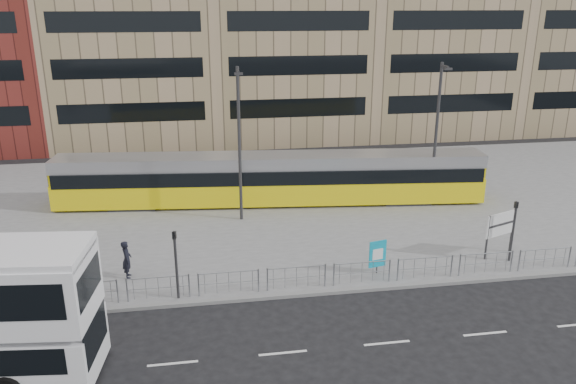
{
  "coord_description": "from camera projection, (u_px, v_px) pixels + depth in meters",
  "views": [
    {
      "loc": [
        -4.64,
        -21.49,
        12.3
      ],
      "look_at": [
        -0.19,
        6.0,
        2.84
      ],
      "focal_mm": 35.0,
      "sensor_mm": 36.0,
      "label": 1
    }
  ],
  "objects": [
    {
      "name": "tram",
      "position": [
        271.0,
        179.0,
        35.3
      ],
      "size": [
        26.82,
        5.27,
        3.15
      ],
      "rotation": [
        0.0,
        0.0,
        -0.1
      ],
      "color": "yellow",
      "rests_on": "plaza"
    },
    {
      "name": "pedestrian",
      "position": [
        127.0,
        259.0,
        25.81
      ],
      "size": [
        0.49,
        0.7,
        1.8
      ],
      "primitive_type": "imported",
      "rotation": [
        0.0,
        0.0,
        1.66
      ],
      "color": "black",
      "rests_on": "plaza"
    },
    {
      "name": "ad_panel",
      "position": [
        378.0,
        254.0,
        26.19
      ],
      "size": [
        0.87,
        0.25,
        1.64
      ],
      "rotation": [
        0.0,
        0.0,
        0.22
      ],
      "color": "#2D2D30",
      "rests_on": "plaza"
    },
    {
      "name": "traffic_light_east",
      "position": [
        514.0,
        224.0,
        27.13
      ],
      "size": [
        0.22,
        0.24,
        3.1
      ],
      "rotation": [
        0.0,
        0.0,
        0.35
      ],
      "color": "#2D2D30",
      "rests_on": "plaza"
    },
    {
      "name": "road_markings",
      "position": [
        361.0,
        345.0,
        21.15
      ],
      "size": [
        62.0,
        0.12,
        0.01
      ],
      "primitive_type": "cube",
      "color": "white",
      "rests_on": "ground"
    },
    {
      "name": "pedestrian_barrier",
      "position": [
        356.0,
        267.0,
        25.2
      ],
      "size": [
        32.07,
        0.07,
        1.1
      ],
      "color": "#989BA0",
      "rests_on": "plaza"
    },
    {
      "name": "plaza",
      "position": [
        276.0,
        203.0,
        35.94
      ],
      "size": [
        64.0,
        24.0,
        0.15
      ],
      "primitive_type": "cube",
      "color": "slate",
      "rests_on": "ground"
    },
    {
      "name": "lamp_post_west",
      "position": [
        239.0,
        140.0,
        31.49
      ],
      "size": [
        0.45,
        1.04,
        8.85
      ],
      "color": "#2D2D30",
      "rests_on": "plaza"
    },
    {
      "name": "ground",
      "position": [
        314.0,
        296.0,
        24.74
      ],
      "size": [
        120.0,
        120.0,
        0.0
      ],
      "primitive_type": "plane",
      "color": "black",
      "rests_on": "ground"
    },
    {
      "name": "lamp_post_east",
      "position": [
        437.0,
        131.0,
        33.75
      ],
      "size": [
        0.45,
        1.04,
        8.83
      ],
      "color": "#2D2D30",
      "rests_on": "plaza"
    },
    {
      "name": "traffic_light_west",
      "position": [
        176.0,
        256.0,
        23.64
      ],
      "size": [
        0.21,
        0.24,
        3.1
      ],
      "rotation": [
        0.0,
        0.0,
        -0.27
      ],
      "color": "#2D2D30",
      "rests_on": "plaza"
    },
    {
      "name": "kerb",
      "position": [
        314.0,
        294.0,
        24.77
      ],
      "size": [
        64.0,
        0.25,
        0.17
      ],
      "primitive_type": "cube",
      "color": "gray",
      "rests_on": "ground"
    },
    {
      "name": "station_sign",
      "position": [
        501.0,
        226.0,
        27.84
      ],
      "size": [
        1.89,
        0.78,
        2.29
      ],
      "rotation": [
        0.0,
        0.0,
        0.36
      ],
      "color": "#2D2D30",
      "rests_on": "plaza"
    }
  ]
}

